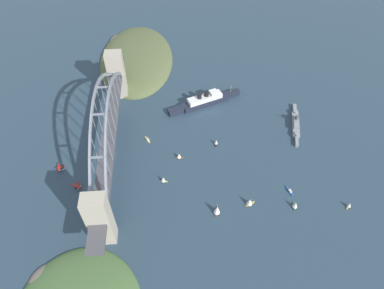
% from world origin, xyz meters
% --- Properties ---
extents(ground_plane, '(1400.00, 1400.00, 0.00)m').
position_xyz_m(ground_plane, '(0.00, 0.00, 0.00)').
color(ground_plane, '#283D4C').
extents(harbor_arch_bridge, '(248.93, 18.56, 76.06)m').
position_xyz_m(harbor_arch_bridge, '(-0.00, 0.00, 32.31)').
color(harbor_arch_bridge, '#ADA38E').
rests_on(harbor_arch_bridge, ground).
extents(headland_west_shore, '(165.71, 97.53, 28.11)m').
position_xyz_m(headland_west_shore, '(-168.39, 15.30, 0.00)').
color(headland_west_shore, '#515B38').
rests_on(headland_west_shore, ground).
extents(ocean_liner, '(39.42, 88.23, 18.18)m').
position_xyz_m(ocean_liner, '(-69.95, 99.70, 5.61)').
color(ocean_liner, '#1E2333').
rests_on(ocean_liner, ground).
extents(naval_cruiser, '(64.54, 18.18, 16.95)m').
position_xyz_m(naval_cruiser, '(-27.39, 197.30, 2.96)').
color(naval_cruiser, gray).
rests_on(naval_cruiser, ground).
extents(seaplane_taxiing_near_bridge, '(8.02, 9.84, 5.06)m').
position_xyz_m(seaplane_taxiing_near_bridge, '(39.89, -32.20, 2.20)').
color(seaplane_taxiing_near_bridge, '#B7B7B2').
rests_on(seaplane_taxiing_near_bridge, ground).
extents(seaplane_second_in_formation, '(9.79, 8.61, 5.02)m').
position_xyz_m(seaplane_second_in_formation, '(16.11, -52.40, 2.20)').
color(seaplane_second_in_formation, '#B7B7B2').
rests_on(seaplane_second_in_formation, ground).
extents(small_boat_0, '(5.35, 5.57, 6.81)m').
position_xyz_m(small_boat_0, '(79.50, 216.96, 3.27)').
color(small_boat_0, gold).
rests_on(small_boat_0, ground).
extents(small_boat_1, '(7.08, 9.15, 9.55)m').
position_xyz_m(small_boat_1, '(70.35, 127.34, 4.46)').
color(small_boat_1, gold).
rests_on(small_boat_1, ground).
extents(small_boat_2, '(12.30, 5.04, 2.35)m').
position_xyz_m(small_boat_2, '(58.88, 168.07, 0.83)').
color(small_boat_2, '#234C8C').
rests_on(small_boat_2, ground).
extents(small_boat_3, '(10.48, 6.90, 12.27)m').
position_xyz_m(small_boat_3, '(76.97, 96.64, 5.71)').
color(small_boat_3, brown).
rests_on(small_boat_3, ground).
extents(small_boat_4, '(4.47, 7.03, 7.45)m').
position_xyz_m(small_boat_4, '(38.78, 49.45, 3.46)').
color(small_boat_4, gold).
rests_on(small_boat_4, ground).
extents(small_boat_5, '(4.78, 7.96, 7.42)m').
position_xyz_m(small_boat_5, '(10.32, 66.00, 3.46)').
color(small_boat_5, brown).
rests_on(small_boat_5, ground).
extents(small_boat_6, '(10.24, 6.21, 1.99)m').
position_xyz_m(small_boat_6, '(-17.08, 33.55, 0.70)').
color(small_boat_6, gold).
rests_on(small_boat_6, ground).
extents(small_boat_7, '(8.32, 5.15, 8.57)m').
position_xyz_m(small_boat_7, '(76.24, 167.90, 3.98)').
color(small_boat_7, '#2D6B3D').
rests_on(small_boat_7, ground).
extents(small_boat_8, '(6.59, 4.24, 7.25)m').
position_xyz_m(small_boat_8, '(-5.59, 105.84, 3.40)').
color(small_boat_8, black).
rests_on(small_boat_8, ground).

